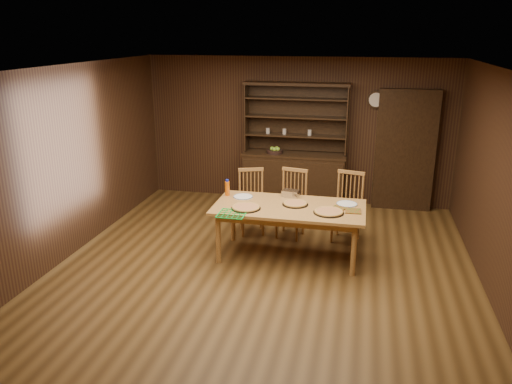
% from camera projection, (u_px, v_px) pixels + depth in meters
% --- Properties ---
extents(floor, '(6.00, 6.00, 0.00)m').
position_uv_depth(floor, '(263.00, 270.00, 6.61)').
color(floor, brown).
rests_on(floor, ground).
extents(room_shell, '(6.00, 6.00, 6.00)m').
position_uv_depth(room_shell, '(264.00, 154.00, 6.13)').
color(room_shell, white).
rests_on(room_shell, floor).
extents(china_hutch, '(1.84, 0.52, 2.17)m').
position_uv_depth(china_hutch, '(294.00, 172.00, 8.99)').
color(china_hutch, '#322010').
rests_on(china_hutch, floor).
extents(doorway, '(1.00, 0.18, 2.10)m').
position_uv_depth(doorway, '(405.00, 151.00, 8.60)').
color(doorway, '#322010').
rests_on(doorway, floor).
extents(wall_clock, '(0.30, 0.05, 0.30)m').
position_uv_depth(wall_clock, '(376.00, 100.00, 8.50)').
color(wall_clock, '#322010').
rests_on(wall_clock, room_shell).
extents(dining_table, '(2.04, 1.02, 0.75)m').
position_uv_depth(dining_table, '(289.00, 211.00, 6.80)').
color(dining_table, '#C68944').
rests_on(dining_table, floor).
extents(chair_left, '(0.52, 0.50, 1.01)m').
position_uv_depth(chair_left, '(252.00, 199.00, 7.74)').
color(chair_left, '#A06C36').
rests_on(chair_left, floor).
extents(chair_center, '(0.50, 0.48, 1.04)m').
position_uv_depth(chair_center, '(292.00, 201.00, 7.59)').
color(chair_center, '#A06C36').
rests_on(chair_center, floor).
extents(chair_right, '(0.51, 0.49, 1.05)m').
position_uv_depth(chair_right, '(348.00, 204.00, 7.43)').
color(chair_right, '#A06C36').
rests_on(chair_right, floor).
extents(pizza_left, '(0.40, 0.40, 0.04)m').
position_uv_depth(pizza_left, '(246.00, 207.00, 6.67)').
color(pizza_left, black).
rests_on(pizza_left, dining_table).
extents(pizza_right, '(0.40, 0.40, 0.04)m').
position_uv_depth(pizza_right, '(329.00, 212.00, 6.51)').
color(pizza_right, black).
rests_on(pizza_right, dining_table).
extents(pizza_center, '(0.35, 0.35, 0.04)m').
position_uv_depth(pizza_center, '(295.00, 203.00, 6.82)').
color(pizza_center, black).
rests_on(pizza_center, dining_table).
extents(cooling_rack, '(0.45, 0.45, 0.02)m').
position_uv_depth(cooling_rack, '(232.00, 214.00, 6.47)').
color(cooling_rack, green).
rests_on(cooling_rack, dining_table).
extents(plate_left, '(0.28, 0.28, 0.02)m').
position_uv_depth(plate_left, '(243.00, 197.00, 7.13)').
color(plate_left, white).
rests_on(plate_left, dining_table).
extents(plate_right, '(0.29, 0.29, 0.02)m').
position_uv_depth(plate_right, '(347.00, 204.00, 6.83)').
color(plate_right, white).
rests_on(plate_right, dining_table).
extents(foil_dish, '(0.25, 0.20, 0.09)m').
position_uv_depth(foil_dish, '(291.00, 193.00, 7.16)').
color(foil_dish, white).
rests_on(foil_dish, dining_table).
extents(juice_bottle, '(0.07, 0.07, 0.24)m').
position_uv_depth(juice_bottle, '(227.00, 188.00, 7.18)').
color(juice_bottle, '#E1610B').
rests_on(juice_bottle, dining_table).
extents(pot_holder_a, '(0.21, 0.21, 0.02)m').
position_uv_depth(pot_holder_a, '(353.00, 211.00, 6.56)').
color(pot_holder_a, '#B12614').
rests_on(pot_holder_a, dining_table).
extents(pot_holder_b, '(0.25, 0.25, 0.01)m').
position_uv_depth(pot_holder_b, '(339.00, 208.00, 6.68)').
color(pot_holder_b, '#B12614').
rests_on(pot_holder_b, dining_table).
extents(fruit_bowl, '(0.29, 0.29, 0.12)m').
position_uv_depth(fruit_bowl, '(275.00, 151.00, 8.88)').
color(fruit_bowl, black).
rests_on(fruit_bowl, china_hutch).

